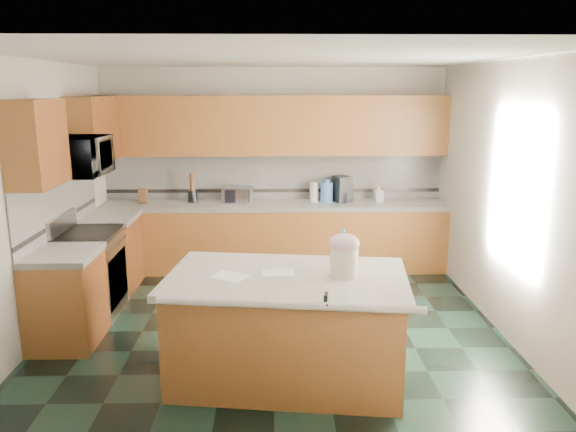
{
  "coord_description": "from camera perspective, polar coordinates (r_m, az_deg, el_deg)",
  "views": [
    {
      "loc": [
        0.02,
        -5.36,
        2.43
      ],
      "look_at": [
        0.15,
        0.35,
        1.12
      ],
      "focal_mm": 35.0,
      "sensor_mm": 36.0,
      "label": 1
    }
  ],
  "objects": [
    {
      "name": "soap_bottle_back",
      "position": [
        7.66,
        9.18,
        2.3
      ],
      "size": [
        0.13,
        0.14,
        0.24
      ],
      "primitive_type": "imported",
      "rotation": [
        0.0,
        0.0,
        0.27
      ],
      "color": "white",
      "rests_on": "back_countertop"
    },
    {
      "name": "range_backguard",
      "position": [
        6.44,
        -22.01,
        -0.68
      ],
      "size": [
        0.06,
        0.76,
        0.18
      ],
      "primitive_type": "cube",
      "color": "#B7B7BC",
      "rests_on": "range_body"
    },
    {
      "name": "range_body",
      "position": [
        6.5,
        -19.43,
        -5.65
      ],
      "size": [
        0.6,
        0.76,
        0.88
      ],
      "primitive_type": "cube",
      "color": "#B7B7BC",
      "rests_on": "ground"
    },
    {
      "name": "soap_back_cap",
      "position": [
        7.64,
        9.22,
        3.3
      ],
      "size": [
        0.02,
        0.02,
        0.03
      ],
      "primitive_type": "cylinder",
      "color": "red",
      "rests_on": "soap_bottle_back"
    },
    {
      "name": "wall_left",
      "position": [
        5.94,
        -24.48,
        1.28
      ],
      "size": [
        0.04,
        4.6,
        2.7
      ],
      "primitive_type": "cube",
      "color": "beige",
      "rests_on": "ground"
    },
    {
      "name": "paper_sheet_a",
      "position": [
        4.71,
        -1.03,
        -5.74
      ],
      "size": [
        0.28,
        0.22,
        0.0
      ],
      "primitive_type": "cube",
      "rotation": [
        0.0,
        0.0,
        0.06
      ],
      "color": "white",
      "rests_on": "island_top"
    },
    {
      "name": "clamp_body",
      "position": [
        4.13,
        3.89,
        -8.38
      ],
      "size": [
        0.04,
        0.09,
        0.08
      ],
      "primitive_type": "cube",
      "rotation": [
        0.0,
        0.0,
        -0.19
      ],
      "color": "black",
      "rests_on": "island_top"
    },
    {
      "name": "clamp_handle",
      "position": [
        4.09,
        3.95,
        -8.91
      ],
      "size": [
        0.01,
        0.06,
        0.01
      ],
      "primitive_type": "cylinder",
      "rotation": [
        1.57,
        0.0,
        0.0
      ],
      "color": "black",
      "rests_on": "island_top"
    },
    {
      "name": "back_countertop",
      "position": [
        7.51,
        -1.44,
        1.09
      ],
      "size": [
        4.6,
        0.64,
        0.06
      ],
      "primitive_type": "cube",
      "color": "silver",
      "rests_on": "back_base_cab"
    },
    {
      "name": "toaster_oven_door",
      "position": [
        7.44,
        -5.2,
        1.99
      ],
      "size": [
        0.32,
        0.01,
        0.17
      ],
      "primitive_type": "cube",
      "color": "black",
      "rests_on": "toaster_oven"
    },
    {
      "name": "coffee_maker",
      "position": [
        7.61,
        5.51,
        2.75
      ],
      "size": [
        0.28,
        0.29,
        0.35
      ],
      "primitive_type": "cube",
      "rotation": [
        0.0,
        0.0,
        0.42
      ],
      "color": "black",
      "rests_on": "back_countertop"
    },
    {
      "name": "back_upper_cab",
      "position": [
        7.51,
        -1.49,
        9.18
      ],
      "size": [
        4.6,
        0.33,
        0.78
      ],
      "primitive_type": "cube",
      "color": "#451D0C",
      "rests_on": "wall_back"
    },
    {
      "name": "paper_towel_base",
      "position": [
        7.62,
        2.61,
        1.54
      ],
      "size": [
        0.17,
        0.17,
        0.01
      ],
      "primitive_type": "cylinder",
      "color": "#B7B7BC",
      "rests_on": "back_countertop"
    },
    {
      "name": "range_cooktop",
      "position": [
        6.38,
        -19.74,
        -1.73
      ],
      "size": [
        0.62,
        0.78,
        0.04
      ],
      "primitive_type": "cube",
      "color": "black",
      "rests_on": "range_body"
    },
    {
      "name": "treat_jar_knob_end_r",
      "position": [
        4.56,
        6.29,
        -2.13
      ],
      "size": [
        0.04,
        0.04,
        0.04
      ],
      "primitive_type": "sphere",
      "color": "tan",
      "rests_on": "treat_jar_lid"
    },
    {
      "name": "left_base_cab_front",
      "position": [
        5.85,
        -21.63,
        -8.01
      ],
      "size": [
        0.6,
        0.72,
        0.86
      ],
      "primitive_type": "cube",
      "color": "#451D0C",
      "rests_on": "ground"
    },
    {
      "name": "back_base_cab",
      "position": [
        7.62,
        -1.42,
        -2.29
      ],
      "size": [
        4.6,
        0.6,
        0.86
      ],
      "primitive_type": "cube",
      "color": "#451D0C",
      "rests_on": "ground"
    },
    {
      "name": "left_upper_cab_rear",
      "position": [
        7.13,
        -19.11,
        8.28
      ],
      "size": [
        0.33,
        1.09,
        0.78
      ],
      "primitive_type": "cube",
      "color": "#451D0C",
      "rests_on": "wall_left"
    },
    {
      "name": "wall_front",
      "position": [
        3.22,
        -1.56,
        -6.65
      ],
      "size": [
        4.6,
        0.04,
        2.7
      ],
      "primitive_type": "cube",
      "color": "beige",
      "rests_on": "ground"
    },
    {
      "name": "paper_sheet_b",
      "position": [
        4.64,
        -5.96,
        -6.11
      ],
      "size": [
        0.36,
        0.33,
        0.0
      ],
      "primitive_type": "cube",
      "rotation": [
        0.0,
        0.0,
        -0.49
      ],
      "color": "white",
      "rests_on": "island_top"
    },
    {
      "name": "left_accent_band",
      "position": [
        6.49,
        -22.06,
        -0.41
      ],
      "size": [
        0.01,
        2.3,
        0.05
      ],
      "primitive_type": "cube",
      "color": "black",
      "rests_on": "wall_left"
    },
    {
      "name": "range_handle",
      "position": [
        6.32,
        -16.89,
        -2.79
      ],
      "size": [
        0.02,
        0.66,
        0.02
      ],
      "primitive_type": "cylinder",
      "rotation": [
        1.57,
        0.0,
        0.0
      ],
      "color": "#B7B7BC",
      "rests_on": "range_body"
    },
    {
      "name": "utensil_crock",
      "position": [
        7.65,
        -9.65,
        1.98
      ],
      "size": [
        0.13,
        0.13,
        0.16
      ],
      "primitive_type": "cylinder",
      "color": "black",
      "rests_on": "back_countertop"
    },
    {
      "name": "back_accent_band",
      "position": [
        7.76,
        -1.45,
        2.6
      ],
      "size": [
        4.6,
        0.01,
        0.05
      ],
      "primitive_type": "cube",
      "color": "black",
      "rests_on": "back_countertop"
    },
    {
      "name": "microwave",
      "position": [
        6.23,
        -20.32,
        5.7
      ],
      "size": [
        0.5,
        0.73,
        0.41
      ],
      "primitive_type": "imported",
      "rotation": [
        0.0,
        0.0,
        1.57
      ],
      "color": "#B7B7BC",
      "rests_on": "wall_left"
    },
    {
      "name": "floor",
      "position": [
        5.88,
        -1.41,
        -11.48
      ],
      "size": [
        4.6,
        4.6,
        0.0
      ],
      "primitive_type": "plane",
      "color": "black",
      "rests_on": "ground"
    },
    {
      "name": "treat_jar_lid",
      "position": [
        4.56,
        5.75,
        -2.77
      ],
      "size": [
        0.25,
        0.25,
        0.16
      ],
      "primitive_type": "ellipsoid",
      "color": "#D9A3B1",
      "rests_on": "treat_jar"
    },
    {
      "name": "left_counter_rear",
      "position": [
        7.11,
        -17.78,
        -0.21
      ],
      "size": [
        0.64,
        0.82,
        0.06
      ],
      "primitive_type": "cube",
      "color": "silver",
      "rests_on": "left_base_cab_rear"
    },
    {
      "name": "paper_towel",
      "position": [
        7.6,
        2.62,
        2.44
      ],
      "size": [
        0.11,
        0.11,
        0.26
      ],
      "primitive_type": "cylinder",
      "color": "white",
      "rests_on": "back_countertop"
    },
    {
      "name": "toaster_oven",
      "position": [
        7.55,
        -5.14,
        2.16
      ],
      "size": [
        0.42,
        0.34,
        0.21
      ],
      "primitive_type": "cube",
      "rotation": [
        0.0,
        0.0,
        -0.29
      ],
      "color": "#B7B7BC",
      "rests_on": "back_countertop"
    },
    {
      "name": "left_base_cab_rear",
      "position": [
        7.23,
        -17.53,
        -3.76
      ],
      "size": [
        0.6,
        0.82,
        0.86
      ],
      "primitive_type": "cube",
      "color": "#451D0C",
      "rests_on": "ground"
    },
    {
      "name": "left_upper_cab_front",
      "position": [
        5.57,
        -24.23,
        6.76
      ],
      "size": [
        0.33,
        0.72,
        0.78
      ],
      "primitive_type": "cube",
      "color": "#451D0C",
      "rests_on": "wall_left"
    },
    {
      "name": "range_oven_door",
      "position": [
        6.43,
        -16.93,
        -6.05
      ],
      "size": [
        0.02,
        0.68,
        0.55
      ],
      "primitive_type": "cube",
      "color": "black",
      "rests_on": "range_body"
    },
    {
      "name": "knife_block",
      "position": [
        7.74,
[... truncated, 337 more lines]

